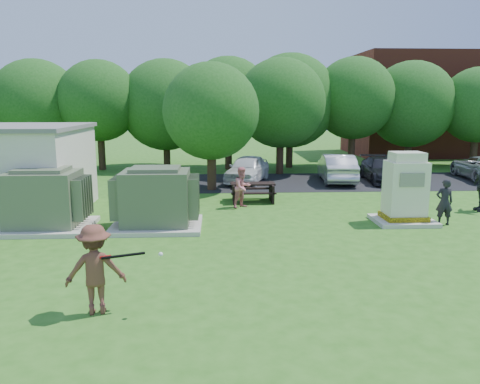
{
  "coord_description": "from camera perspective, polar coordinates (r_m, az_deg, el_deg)",
  "views": [
    {
      "loc": [
        -0.75,
        -11.01,
        4.17
      ],
      "look_at": [
        0.0,
        4.0,
        1.3
      ],
      "focal_mm": 35.0,
      "sensor_mm": 36.0,
      "label": 1
    }
  ],
  "objects": [
    {
      "name": "ground",
      "position": [
        11.8,
        0.99,
        -9.89
      ],
      "size": [
        120.0,
        120.0,
        0.0
      ],
      "primitive_type": "plane",
      "color": "#2D6619",
      "rests_on": "ground"
    },
    {
      "name": "brick_building",
      "position": [
        42.39,
        23.75,
        9.69
      ],
      "size": [
        15.0,
        8.0,
        8.0
      ],
      "primitive_type": "cube",
      "color": "maroon",
      "rests_on": "ground"
    },
    {
      "name": "parking_strip",
      "position": [
        26.04,
        14.49,
        1.27
      ],
      "size": [
        20.0,
        6.0,
        0.01
      ],
      "primitive_type": "cube",
      "color": "#232326",
      "rests_on": "ground"
    },
    {
      "name": "transformer_left",
      "position": [
        16.85,
        -22.76,
        -0.99
      ],
      "size": [
        3.0,
        2.4,
        2.07
      ],
      "color": "beige",
      "rests_on": "ground"
    },
    {
      "name": "transformer_right",
      "position": [
        15.97,
        -10.18,
        -0.92
      ],
      "size": [
        3.0,
        2.4,
        2.07
      ],
      "color": "beige",
      "rests_on": "ground"
    },
    {
      "name": "generator_cabinet",
      "position": [
        17.34,
        19.46,
        -0.03
      ],
      "size": [
        2.06,
        1.68,
        2.5
      ],
      "color": "beige",
      "rests_on": "ground"
    },
    {
      "name": "picnic_table",
      "position": [
        20.02,
        1.56,
        0.26
      ],
      "size": [
        1.89,
        1.41,
        0.81
      ],
      "color": "black",
      "rests_on": "ground"
    },
    {
      "name": "batter",
      "position": [
        9.86,
        -17.24,
        -8.98
      ],
      "size": [
        1.28,
        0.88,
        1.83
      ],
      "primitive_type": "imported",
      "rotation": [
        0.0,
        0.0,
        3.32
      ],
      "color": "brown",
      "rests_on": "ground"
    },
    {
      "name": "person_by_generator",
      "position": [
        17.6,
        23.65,
        -1.13
      ],
      "size": [
        0.63,
        0.46,
        1.61
      ],
      "primitive_type": "imported",
      "rotation": [
        0.0,
        0.0,
        3.02
      ],
      "color": "black",
      "rests_on": "ground"
    },
    {
      "name": "person_at_picnic",
      "position": [
        18.8,
        0.3,
        0.57
      ],
      "size": [
        1.02,
        0.99,
        1.66
      ],
      "primitive_type": "imported",
      "rotation": [
        0.0,
        0.0,
        0.67
      ],
      "color": "#D77279",
      "rests_on": "ground"
    },
    {
      "name": "car_white",
      "position": [
        24.94,
        0.91,
        2.85
      ],
      "size": [
        2.96,
        4.53,
        1.43
      ],
      "primitive_type": "imported",
      "rotation": [
        0.0,
        0.0,
        -0.33
      ],
      "color": "white",
      "rests_on": "ground"
    },
    {
      "name": "car_silver_a",
      "position": [
        25.53,
        11.72,
        2.89
      ],
      "size": [
        2.04,
        4.68,
        1.5
      ],
      "primitive_type": "imported",
      "rotation": [
        0.0,
        0.0,
        3.04
      ],
      "color": "#ACADB1",
      "rests_on": "ground"
    },
    {
      "name": "car_dark",
      "position": [
        26.21,
        16.98,
        2.61
      ],
      "size": [
        2.16,
        4.57,
        1.29
      ],
      "primitive_type": "imported",
      "rotation": [
        0.0,
        0.0,
        -0.08
      ],
      "color": "black",
      "rests_on": "ground"
    },
    {
      "name": "batting_equipment",
      "position": [
        9.56,
        -13.73,
        -7.55
      ],
      "size": [
        1.24,
        0.35,
        0.13
      ],
      "color": "black",
      "rests_on": "ground"
    },
    {
      "name": "tree_row",
      "position": [
        29.62,
        2.01,
        10.78
      ],
      "size": [
        41.3,
        13.3,
        7.3
      ],
      "color": "#47301E",
      "rests_on": "ground"
    }
  ]
}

